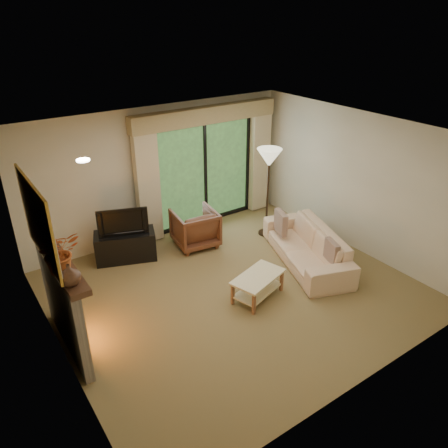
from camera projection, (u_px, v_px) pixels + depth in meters
floor at (234, 290)px, 7.21m from camera, size 5.50×5.50×0.00m
ceiling at (236, 135)px, 6.05m from camera, size 5.50×5.50×0.00m
wall_back at (160, 173)px, 8.47m from camera, size 5.00×0.00×5.00m
wall_front at (368, 302)px, 4.79m from camera, size 5.00×0.00×5.00m
wall_left at (50, 277)px, 5.24m from camera, size 0.00×5.00×5.00m
wall_right at (356, 182)px, 8.02m from camera, size 0.00×5.00×5.00m
fireplace at (63, 306)px, 5.72m from camera, size 0.24×1.70×1.37m
mirror at (38, 221)px, 5.11m from camera, size 0.07×1.45×1.02m
sliding_door at (205, 173)px, 9.03m from camera, size 2.26×0.10×2.16m
curtain_left at (147, 184)px, 8.22m from camera, size 0.45×0.18×2.35m
curtain_right at (259, 159)px, 9.59m from camera, size 0.45×0.18×2.35m
cornice at (206, 115)px, 8.42m from camera, size 3.20×0.24×0.32m
media_console at (126, 246)px, 7.99m from camera, size 1.18×0.83×0.54m
tv at (123, 220)px, 7.76m from camera, size 0.87×0.42×0.51m
armchair at (195, 228)px, 8.42m from camera, size 0.88×0.90×0.73m
sofa at (307, 246)px, 7.88m from camera, size 1.57×2.39×0.65m
pillow_near at (332, 251)px, 7.27m from camera, size 0.22×0.38×0.37m
pillow_far at (281, 222)px, 8.21m from camera, size 0.25×0.44×0.42m
coffee_table at (258, 286)px, 6.96m from camera, size 1.00×0.73×0.40m
floor_lamp at (268, 193)px, 8.60m from camera, size 0.56×0.56×1.80m
vase at (69, 275)px, 4.91m from camera, size 0.32×0.32×0.26m
branches at (59, 252)px, 5.09m from camera, size 0.51×0.45×0.53m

